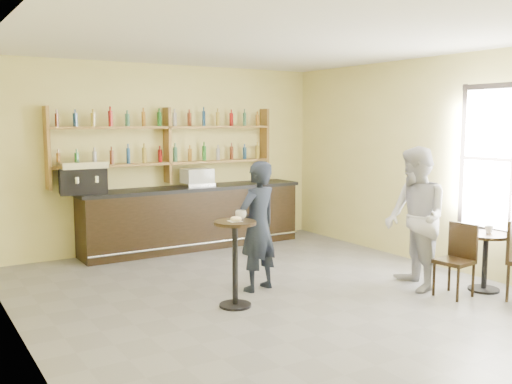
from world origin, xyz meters
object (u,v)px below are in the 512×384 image
bar_counter (193,217)px  patron_second (415,218)px  pastry_case (197,177)px  pedestal_table (235,264)px  espresso_machine (83,178)px  cafe_table (485,262)px  chair_west (454,261)px  man_main (258,226)px

bar_counter → patron_second: patron_second is taller
pastry_case → pedestal_table: (-1.08, -3.19, -0.72)m
espresso_machine → patron_second: 5.06m
patron_second → pastry_case: bearing=-138.1°
espresso_machine → cafe_table: bearing=-37.8°
pedestal_table → chair_west: 2.80m
man_main → cafe_table: (2.52, -1.61, -0.47)m
espresso_machine → pedestal_table: size_ratio=0.68×
pedestal_table → patron_second: 2.51m
bar_counter → cafe_table: (2.12, -4.37, -0.16)m
espresso_machine → bar_counter: bearing=9.6°
patron_second → chair_west: bearing=41.0°
pedestal_table → cafe_table: bearing=-20.7°
bar_counter → chair_west: bar_counter is taller
espresso_machine → pastry_case: bearing=9.6°
man_main → cafe_table: bearing=132.4°
chair_west → patron_second: (-0.17, 0.51, 0.48)m
bar_counter → cafe_table: bar_counter is taller
pedestal_table → bar_counter: bearing=72.8°
espresso_machine → cafe_table: espresso_machine is taller
espresso_machine → chair_west: 5.61m
man_main → cafe_table: man_main is taller
bar_counter → pastry_case: bearing=0.0°
espresso_machine → cafe_table: 6.01m
bar_counter → man_main: size_ratio=2.36×
man_main → chair_west: 2.54m
bar_counter → pedestal_table: 3.34m
bar_counter → cafe_table: size_ratio=5.28×
espresso_machine → pastry_case: espresso_machine is taller
man_main → chair_west: (1.97, -1.56, -0.39)m
espresso_machine → patron_second: size_ratio=0.37×
bar_counter → pastry_case: (0.09, 0.00, 0.70)m
cafe_table → chair_west: chair_west is taller
espresso_machine → chair_west: size_ratio=0.76×
espresso_machine → man_main: size_ratio=0.41×
bar_counter → espresso_machine: 2.06m
espresso_machine → pastry_case: 1.99m
cafe_table → patron_second: bearing=142.0°
espresso_machine → man_main: man_main is taller
pastry_case → patron_second: bearing=-69.6°
pastry_case → chair_west: 4.63m
cafe_table → chair_west: 0.56m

